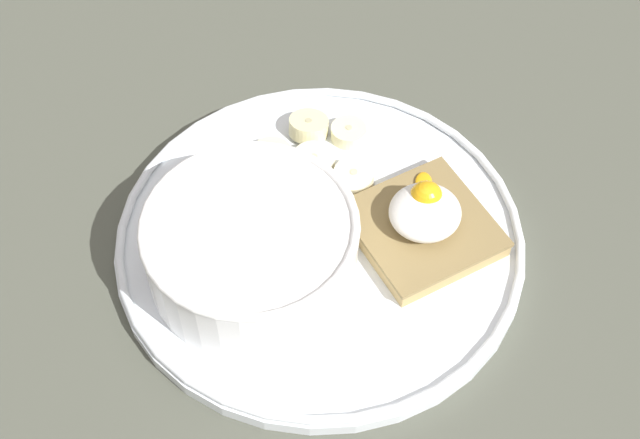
% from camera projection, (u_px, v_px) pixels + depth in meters
% --- Properties ---
extents(ground_plane, '(1.20, 1.20, 0.02)m').
position_uv_depth(ground_plane, '(320.00, 253.00, 0.64)').
color(ground_plane, '#4A4D42').
rests_on(ground_plane, ground).
extents(plate, '(0.28, 0.28, 0.02)m').
position_uv_depth(plate, '(320.00, 238.00, 0.62)').
color(plate, white).
rests_on(plate, ground_plane).
extents(oatmeal_bowl, '(0.14, 0.14, 0.05)m').
position_uv_depth(oatmeal_bowl, '(252.00, 248.00, 0.58)').
color(oatmeal_bowl, white).
rests_on(oatmeal_bowl, plate).
extents(toast_slice, '(0.10, 0.10, 0.01)m').
position_uv_depth(toast_slice, '(423.00, 228.00, 0.61)').
color(toast_slice, olive).
rests_on(toast_slice, plate).
extents(poached_egg, '(0.05, 0.07, 0.03)m').
position_uv_depth(poached_egg, '(425.00, 210.00, 0.60)').
color(poached_egg, white).
rests_on(poached_egg, toast_slice).
extents(banana_slice_front, '(0.05, 0.05, 0.01)m').
position_uv_depth(banana_slice_front, '(314.00, 162.00, 0.65)').
color(banana_slice_front, '#F3E9BC').
rests_on(banana_slice_front, plate).
extents(banana_slice_left, '(0.04, 0.04, 0.02)m').
position_uv_depth(banana_slice_left, '(354.00, 178.00, 0.64)').
color(banana_slice_left, '#F4E7B8').
rests_on(banana_slice_left, plate).
extents(banana_slice_back, '(0.03, 0.03, 0.01)m').
position_uv_depth(banana_slice_back, '(349.00, 133.00, 0.67)').
color(banana_slice_back, beige).
rests_on(banana_slice_back, plate).
extents(banana_slice_right, '(0.04, 0.04, 0.02)m').
position_uv_depth(banana_slice_right, '(309.00, 126.00, 0.67)').
color(banana_slice_right, beige).
rests_on(banana_slice_right, plate).
extents(banana_slice_inner, '(0.04, 0.04, 0.01)m').
position_uv_depth(banana_slice_inner, '(272.00, 154.00, 0.66)').
color(banana_slice_inner, beige).
rests_on(banana_slice_inner, plate).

